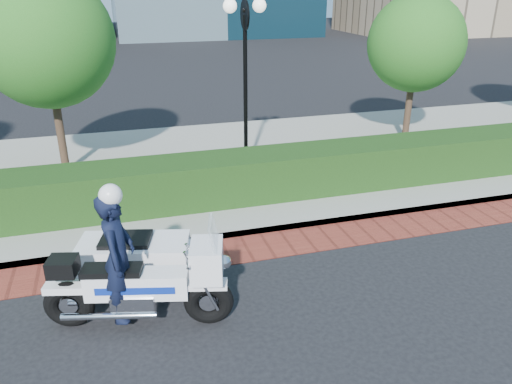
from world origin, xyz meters
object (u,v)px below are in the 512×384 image
object	(u,v)px
lamppost	(245,61)
tree_b	(46,40)
tree_c	(416,43)
police_motorcycle	(134,265)

from	to	relation	value
lamppost	tree_b	size ratio (longest dim) A/B	0.86
lamppost	tree_c	distance (m)	5.65
tree_b	police_motorcycle	distance (m)	6.99
tree_c	police_motorcycle	size ratio (longest dim) A/B	1.57
tree_c	police_motorcycle	world-z (taller)	tree_c
lamppost	tree_b	xyz separation A→B (m)	(-4.50, 1.30, 0.48)
tree_b	tree_c	size ratio (longest dim) A/B	1.14
tree_b	tree_c	bearing A→B (deg)	-0.00
tree_c	police_motorcycle	xyz separation A→B (m)	(-8.63, -6.32, -2.28)
lamppost	tree_b	distance (m)	4.71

